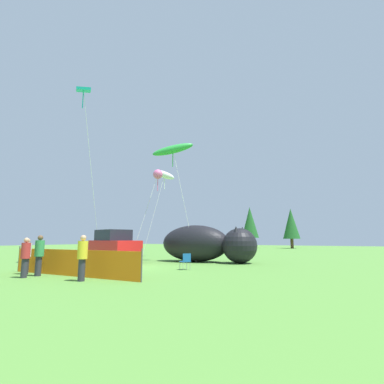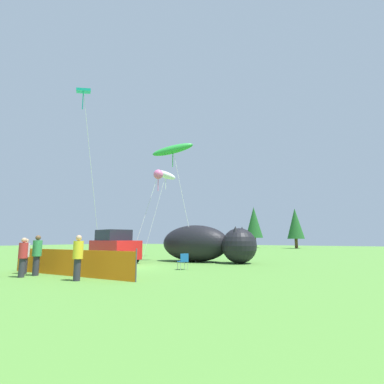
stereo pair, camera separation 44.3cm
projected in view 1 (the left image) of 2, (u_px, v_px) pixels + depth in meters
name	position (u px, v px, depth m)	size (l,w,h in m)	color
ground_plane	(126.00, 268.00, 16.41)	(120.00, 120.00, 0.00)	#548C38
parked_car	(114.00, 246.00, 20.03)	(4.44, 2.93, 2.17)	red
folding_chair	(186.00, 260.00, 15.31)	(0.65, 0.65, 0.82)	#1959A5
inflatable_cat	(205.00, 245.00, 20.42)	(6.89, 2.74, 2.50)	black
safety_fence	(72.00, 263.00, 12.75)	(7.56, 0.19, 1.21)	orange
spectator_in_green_shirt	(27.00, 255.00, 13.44)	(0.34, 0.34, 1.57)	#2D2D38
spectator_in_black_shirt	(39.00, 254.00, 12.84)	(0.37, 0.37, 1.72)	#2D2D38
spectator_in_white_shirt	(25.00, 256.00, 12.23)	(0.35, 0.35, 1.61)	#2D2D38
spectator_in_blue_shirt	(82.00, 256.00, 11.29)	(0.37, 0.37, 1.71)	#2D2D38
kite_white_ghost	(165.00, 175.00, 26.71)	(1.33, 3.51, 7.72)	silver
kite_pink_octopus	(158.00, 175.00, 23.02)	(1.00, 2.57, 6.86)	silver
kite_teal_diamond	(84.00, 94.00, 19.83)	(1.28, 3.28, 11.56)	silver
kite_green_fish	(173.00, 150.00, 21.85)	(3.27, 2.08, 8.70)	silver
horizon_tree_east	(250.00, 223.00, 53.99)	(3.03, 3.03, 7.24)	brown
horizon_tree_west	(291.00, 224.00, 49.39)	(2.73, 2.73, 6.51)	brown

